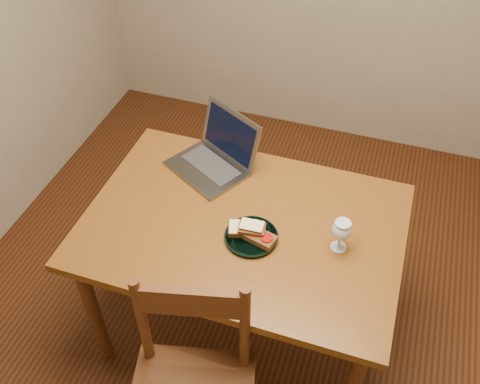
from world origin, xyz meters
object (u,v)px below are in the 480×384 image
(plate, at_px, (251,237))
(laptop, at_px, (218,153))
(milk_glass, at_px, (341,235))
(table, at_px, (243,236))

(plate, distance_m, laptop, 0.48)
(plate, bearing_deg, laptop, 126.40)
(laptop, bearing_deg, plate, -24.74)
(plate, relative_size, laptop, 0.49)
(milk_glass, bearing_deg, table, 179.08)
(milk_glass, distance_m, laptop, 0.70)
(table, height_order, laptop, laptop)
(table, xyz_separation_m, plate, (0.06, -0.07, 0.09))
(table, bearing_deg, milk_glass, -0.92)
(milk_glass, bearing_deg, laptop, 152.82)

